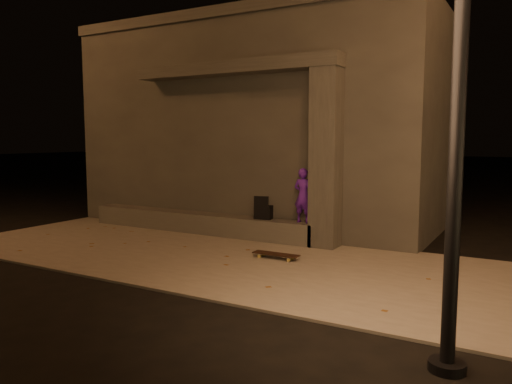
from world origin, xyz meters
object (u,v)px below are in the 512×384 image
Objects in this scene: skateboarder at (303,195)px; skateboard at (276,254)px; column at (326,159)px; backpack at (264,211)px.

skateboarder reaches higher than skateboard.
skateboarder is (-0.50, 0.00, -0.78)m from column.
skateboarder is 1.02m from backpack.
backpack is at bearing 180.00° from column.
column is 0.92m from skateboarder.
backpack is (-1.44, 0.00, -1.17)m from column.
column is at bearing -175.38° from skateboarder.
backpack is at bearing 4.62° from skateboarder.
skateboarder reaches higher than backpack.
skateboarder is at bearing 180.00° from column.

